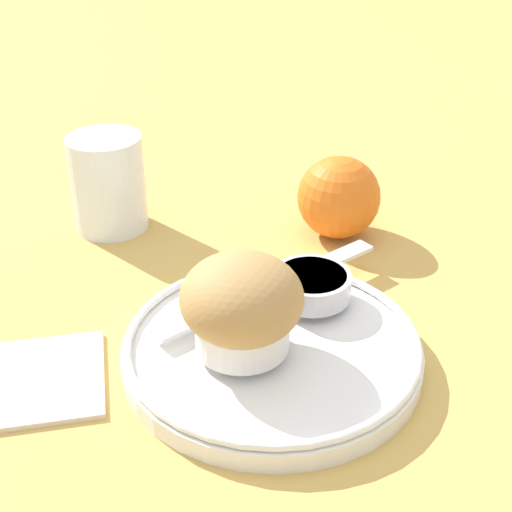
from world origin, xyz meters
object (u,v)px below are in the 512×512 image
object	(u,v)px
muffin	(242,305)
butter_knife	(272,286)
orange_fruit	(339,197)
juice_glass	(108,183)

from	to	relation	value
muffin	butter_knife	bearing A→B (deg)	61.62
butter_knife	orange_fruit	world-z (taller)	orange_fruit
butter_knife	muffin	bearing A→B (deg)	-145.08
butter_knife	juice_glass	world-z (taller)	juice_glass
butter_knife	juice_glass	size ratio (longest dim) A/B	2.15
orange_fruit	juice_glass	size ratio (longest dim) A/B	0.85
butter_knife	juice_glass	distance (m)	0.20
muffin	butter_knife	xyz separation A→B (m)	(0.03, 0.06, -0.03)
butter_knife	orange_fruit	bearing A→B (deg)	24.97
muffin	juice_glass	distance (m)	0.24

